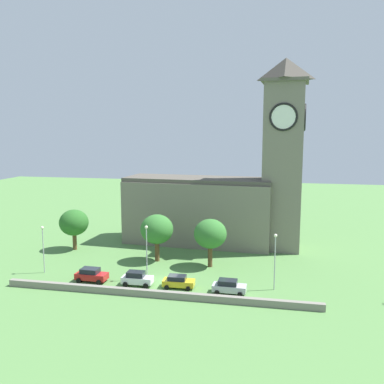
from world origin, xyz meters
name	(u,v)px	position (x,y,z in m)	size (l,w,h in m)	color
ground_plane	(190,250)	(0.00, 15.00, 0.00)	(200.00, 200.00, 0.00)	#517F42
church	(225,193)	(5.26, 20.01, 9.40)	(32.29, 10.78, 32.29)	slate
quay_barrier	(156,294)	(0.00, -5.86, 0.44)	(40.07, 0.70, 0.88)	gray
car_red	(91,275)	(-10.23, -2.27, 0.93)	(4.35, 2.28, 1.84)	red
car_white	(137,278)	(-3.62, -2.47, 0.96)	(4.11, 2.05, 1.91)	silver
car_yellow	(178,281)	(1.94, -2.17, 0.83)	(4.19, 2.20, 1.65)	gold
car_silver	(229,287)	(8.66, -2.80, 0.90)	(4.28, 2.19, 1.78)	silver
streetlamp_west_end	(43,242)	(-18.41, -0.38, 4.63)	(0.44, 0.44, 6.92)	#9EA0A5
streetlamp_west_mid	(147,244)	(-2.96, -0.16, 5.04)	(0.44, 0.44, 7.64)	#9EA0A5
streetlamp_central	(275,253)	(14.25, -0.43, 4.91)	(0.44, 0.44, 7.42)	#9EA0A5
tree_by_tower	(210,234)	(4.71, 7.08, 5.07)	(4.92, 4.92, 7.33)	brown
tree_riverside_east	(74,223)	(-19.71, 11.50, 4.73)	(4.97, 4.97, 7.01)	brown
tree_churchyard	(157,229)	(-3.92, 8.15, 5.10)	(5.13, 5.13, 7.46)	brown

